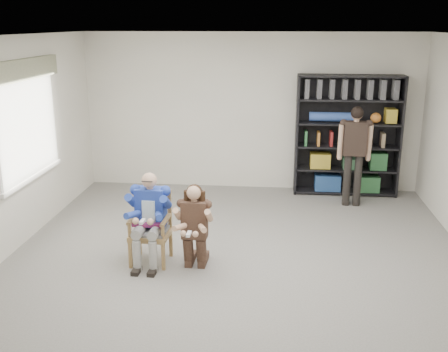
# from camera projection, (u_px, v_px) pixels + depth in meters

# --- Properties ---
(room_shell) EXTENTS (6.00, 7.00, 2.80)m
(room_shell) POSITION_uv_depth(u_px,v_px,m) (236.00, 162.00, 6.05)
(room_shell) COLOR white
(room_shell) RESTS_ON ground
(floor) EXTENTS (6.00, 7.00, 0.01)m
(floor) POSITION_uv_depth(u_px,v_px,m) (235.00, 272.00, 6.45)
(floor) COLOR slate
(floor) RESTS_ON ground
(window_left) EXTENTS (0.16, 2.00, 1.75)m
(window_left) POSITION_uv_depth(u_px,v_px,m) (29.00, 122.00, 7.22)
(window_left) COLOR silver
(window_left) RESTS_ON room_shell
(armchair) EXTENTS (0.55, 0.53, 0.91)m
(armchair) POSITION_uv_depth(u_px,v_px,m) (150.00, 229.00, 6.59)
(armchair) COLOR olive
(armchair) RESTS_ON floor
(seated_man) EXTENTS (0.54, 0.73, 1.19)m
(seated_man) POSITION_uv_depth(u_px,v_px,m) (150.00, 218.00, 6.55)
(seated_man) COLOR #24379B
(seated_man) RESTS_ON floor
(kneeling_woman) EXTENTS (0.48, 0.75, 1.09)m
(kneeling_woman) POSITION_uv_depth(u_px,v_px,m) (194.00, 227.00, 6.39)
(kneeling_woman) COLOR #342019
(kneeling_woman) RESTS_ON floor
(bookshelf) EXTENTS (1.80, 0.38, 2.10)m
(bookshelf) POSITION_uv_depth(u_px,v_px,m) (347.00, 136.00, 9.12)
(bookshelf) COLOR black
(bookshelf) RESTS_ON floor
(standing_man) EXTENTS (0.53, 0.32, 1.67)m
(standing_man) POSITION_uv_depth(u_px,v_px,m) (354.00, 157.00, 8.57)
(standing_man) COLOR black
(standing_man) RESTS_ON floor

